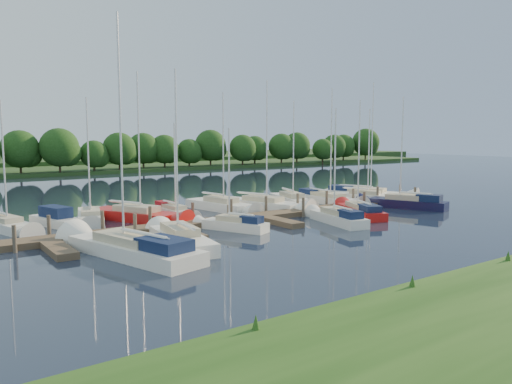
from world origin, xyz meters
TOP-DOWN VIEW (x-y plane):
  - ground at (0.00, 0.00)m, footprint 260.00×260.00m
  - dock at (0.00, 7.31)m, footprint 40.00×6.00m
  - mooring_pilings at (0.00, 8.43)m, footprint 38.24×2.84m
  - far_shore at (0.00, 75.00)m, footprint 180.00×30.00m
  - distant_hill at (0.00, 100.00)m, footprint 220.00×40.00m
  - treeline at (-0.07, 61.99)m, footprint 143.99×10.22m
  - sailboat_n_0 at (-17.30, 14.36)m, footprint 3.37×7.41m
  - motorboat at (-13.91, 14.01)m, footprint 2.93×5.60m
  - sailboat_n_2 at (-11.26, 14.72)m, footprint 3.58×7.85m
  - sailboat_n_3 at (-8.14, 12.82)m, footprint 5.47×9.15m
  - sailboat_n_4 at (-4.80, 13.40)m, footprint 1.70×6.19m
  - sailboat_n_5 at (-0.01, 13.64)m, footprint 3.17×8.47m
  - sailboat_n_6 at (3.68, 12.21)m, footprint 4.75×9.39m
  - sailboat_n_7 at (7.65, 13.10)m, footprint 3.77×8.04m
  - sailboat_n_8 at (11.14, 11.82)m, footprint 2.58×9.21m
  - sailboat_n_9 at (15.50, 10.85)m, footprint 4.12×7.44m
  - sailboat_n_10 at (17.52, 12.50)m, footprint 5.99×9.75m
  - sailboat_s_0 at (-12.92, 2.23)m, footprint 4.86×10.97m
  - sailboat_s_1 at (-9.47, 2.96)m, footprint 3.07×8.65m
  - sailboat_s_2 at (-4.14, 5.18)m, footprint 3.32×5.57m
  - sailboat_s_3 at (3.79, 3.00)m, footprint 2.87×7.02m
  - sailboat_s_4 at (8.02, 4.65)m, footprint 4.47×7.59m
  - sailboat_s_5 at (14.66, 5.24)m, footprint 4.28×8.13m

SIDE VIEW (x-z plane):
  - ground at x=0.00m, z-range 0.00..0.00m
  - dock at x=0.00m, z-range 0.00..0.40m
  - sailboat_n_2 at x=-11.26m, z-range -4.67..5.20m
  - sailboat_n_0 at x=-17.30m, z-range -4.45..4.99m
  - sailboat_n_9 at x=15.50m, z-range -4.57..5.12m
  - sailboat_n_6 at x=3.68m, z-range -5.69..6.25m
  - sailboat_n_3 at x=-8.14m, z-range -5.69..6.25m
  - sailboat_n_7 at x=7.65m, z-range -4.89..5.45m
  - sailboat_n_5 at x=-0.01m, z-range -5.13..5.71m
  - sailboat_s_1 at x=-9.47m, z-range -5.25..5.83m
  - far_shore at x=0.00m, z-range 0.00..0.60m
  - sailboat_n_4 at x=-4.80m, z-range -3.69..4.31m
  - sailboat_n_8 at x=11.14m, z-range -5.47..6.10m
  - sailboat_n_10 at x=17.52m, z-range -5.98..6.61m
  - sailboat_s_4 at x=8.02m, z-range -4.64..5.28m
  - sailboat_s_2 at x=-4.14m, z-range -3.45..4.10m
  - sailboat_s_3 at x=3.79m, z-range -4.21..4.87m
  - sailboat_s_0 at x=-12.92m, z-range -6.53..7.20m
  - sailboat_s_5 at x=14.66m, z-range -4.97..5.66m
  - motorboat at x=-13.91m, z-range -0.54..1.29m
  - mooring_pilings at x=0.00m, z-range -0.40..1.60m
  - distant_hill at x=0.00m, z-range 0.00..1.40m
  - treeline at x=-0.07m, z-range 0.01..8.22m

